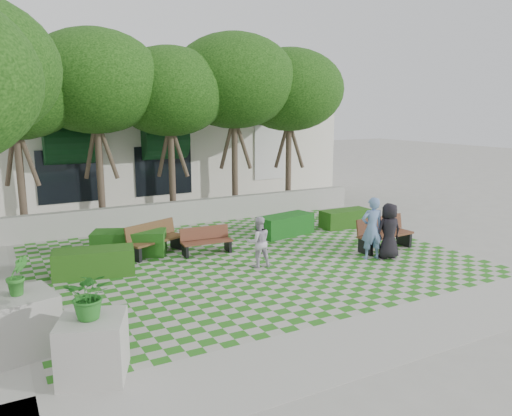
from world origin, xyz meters
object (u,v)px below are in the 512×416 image
person_white (258,242)px  hedge_midleft (129,243)px  bench_mid (206,241)px  person_dark (389,231)px  hedge_west (94,262)px  bench_west (155,239)px  bench_east (384,234)px  planter_front (92,335)px  planter_back (22,320)px  hedge_midright (285,225)px  hedge_east (345,218)px  person_blue (372,228)px

person_white → hedge_midleft: bearing=-33.3°
bench_mid → person_dark: (4.51, -3.01, 0.43)m
hedge_west → bench_west: bearing=29.4°
person_white → bench_mid: bearing=-56.4°
bench_east → bench_west: (-6.46, 2.89, -0.02)m
person_dark → bench_west: bearing=-24.9°
planter_front → person_dark: planter_front is taller
bench_east → bench_mid: bench_east is taller
bench_mid → hedge_west: bearing=-168.8°
bench_west → planter_back: bearing=-152.3°
person_dark → hedge_midright: bearing=-65.4°
bench_west → hedge_midright: size_ratio=0.95×
hedge_east → hedge_midright: bearing=179.3°
hedge_east → planter_front: size_ratio=1.03×
person_dark → hedge_east: bearing=-103.4°
hedge_midright → bench_west: bearing=-178.7°
hedge_midright → hedge_west: size_ratio=0.99×
bench_mid → hedge_midleft: (-2.10, 0.95, -0.02)m
hedge_midright → person_dark: bearing=-72.3°
hedge_midright → person_blue: bearing=-78.6°
bench_mid → planter_front: (-4.41, -5.69, 0.35)m
hedge_midright → person_white: 3.69m
planter_back → hedge_west: bearing=62.2°
planter_front → hedge_west: bearing=79.0°
person_dark → bench_mid: bearing=-26.8°
person_blue → person_white: bearing=-0.2°
bench_east → planter_back: bearing=-173.5°
person_white → bench_west: bearing=-38.2°
planter_front → person_blue: size_ratio=0.99×
planter_front → person_blue: 8.92m
planter_back → hedge_east: bearing=23.6°
person_dark → bench_east: bearing=-118.4°
planter_front → bench_west: bearing=64.6°
bench_mid → hedge_west: size_ratio=0.76×
person_dark → person_white: size_ratio=1.15×
planter_back → person_blue: size_ratio=0.99×
bench_mid → planter_front: 7.21m
hedge_midleft → planter_front: bearing=-109.2°
hedge_midright → planter_back: planter_back is taller
person_blue → bench_east: bearing=-134.6°
bench_west → hedge_west: bearing=-173.7°
hedge_east → person_blue: (-1.87, -3.55, 0.59)m
bench_mid → hedge_west: 3.43m
bench_mid → hedge_midleft: bench_mid is taller
hedge_west → person_dark: 8.32m
planter_back → person_dark: planter_back is taller
planter_back → person_white: 6.56m
person_blue → hedge_east: bearing=-102.0°
bench_east → planter_back: (-10.43, -1.97, 0.12)m
bench_west → hedge_east: (7.30, 0.07, -0.14)m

